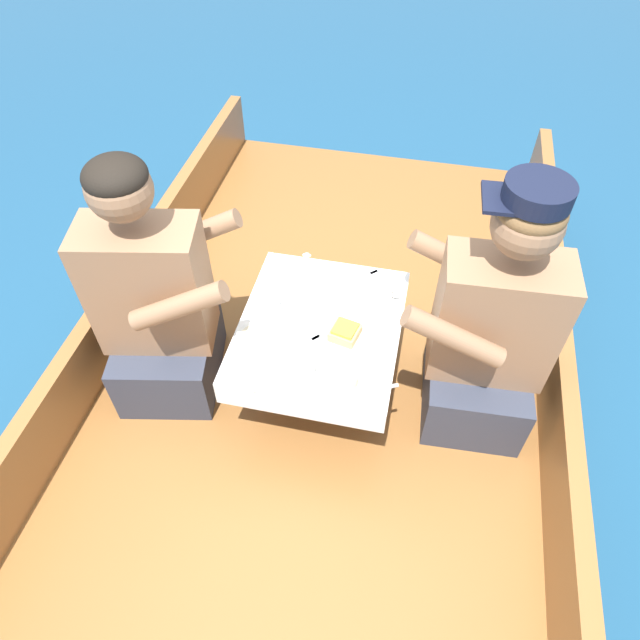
{
  "coord_description": "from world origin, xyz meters",
  "views": [
    {
      "loc": [
        0.29,
        -1.3,
        2.2
      ],
      "look_at": [
        0.0,
        0.04,
        0.68
      ],
      "focal_mm": 32.0,
      "sensor_mm": 36.0,
      "label": 1
    }
  ],
  "objects_px": {
    "sandwich": "(345,332)",
    "coffee_cup_port": "(385,293)",
    "person_port": "(157,306)",
    "tin_can": "(347,380)",
    "person_starboard": "(489,334)",
    "coffee_cup_starboard": "(271,302)"
  },
  "relations": [
    {
      "from": "person_starboard",
      "to": "coffee_cup_starboard",
      "type": "distance_m",
      "value": 0.78
    },
    {
      "from": "sandwich",
      "to": "coffee_cup_starboard",
      "type": "relative_size",
      "value": 1.28
    },
    {
      "from": "coffee_cup_port",
      "to": "coffee_cup_starboard",
      "type": "distance_m",
      "value": 0.43
    },
    {
      "from": "sandwich",
      "to": "tin_can",
      "type": "height_order",
      "value": "sandwich"
    },
    {
      "from": "sandwich",
      "to": "coffee_cup_port",
      "type": "bearing_deg",
      "value": 64.15
    },
    {
      "from": "person_port",
      "to": "person_starboard",
      "type": "relative_size",
      "value": 0.99
    },
    {
      "from": "person_starboard",
      "to": "sandwich",
      "type": "height_order",
      "value": "person_starboard"
    },
    {
      "from": "person_starboard",
      "to": "tin_can",
      "type": "relative_size",
      "value": 15.41
    },
    {
      "from": "coffee_cup_port",
      "to": "tin_can",
      "type": "distance_m",
      "value": 0.43
    },
    {
      "from": "person_starboard",
      "to": "coffee_cup_starboard",
      "type": "height_order",
      "value": "person_starboard"
    },
    {
      "from": "person_starboard",
      "to": "tin_can",
      "type": "distance_m",
      "value": 0.53
    },
    {
      "from": "person_starboard",
      "to": "sandwich",
      "type": "relative_size",
      "value": 9.08
    },
    {
      "from": "person_port",
      "to": "coffee_cup_port",
      "type": "bearing_deg",
      "value": 6.44
    },
    {
      "from": "coffee_cup_port",
      "to": "person_starboard",
      "type": "bearing_deg",
      "value": -20.36
    },
    {
      "from": "person_port",
      "to": "person_starboard",
      "type": "bearing_deg",
      "value": -5.75
    },
    {
      "from": "coffee_cup_starboard",
      "to": "tin_can",
      "type": "xyz_separation_m",
      "value": [
        0.34,
        -0.28,
        -0.0
      ]
    },
    {
      "from": "person_port",
      "to": "person_starboard",
      "type": "xyz_separation_m",
      "value": [
        1.18,
        0.11,
        0.01
      ]
    },
    {
      "from": "coffee_cup_port",
      "to": "coffee_cup_starboard",
      "type": "bearing_deg",
      "value": -160.49
    },
    {
      "from": "person_port",
      "to": "coffee_cup_starboard",
      "type": "bearing_deg",
      "value": 4.61
    },
    {
      "from": "person_port",
      "to": "tin_can",
      "type": "distance_m",
      "value": 0.75
    },
    {
      "from": "person_port",
      "to": "sandwich",
      "type": "xyz_separation_m",
      "value": [
        0.69,
        0.03,
        -0.01
      ]
    },
    {
      "from": "person_starboard",
      "to": "coffee_cup_port",
      "type": "height_order",
      "value": "person_starboard"
    }
  ]
}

